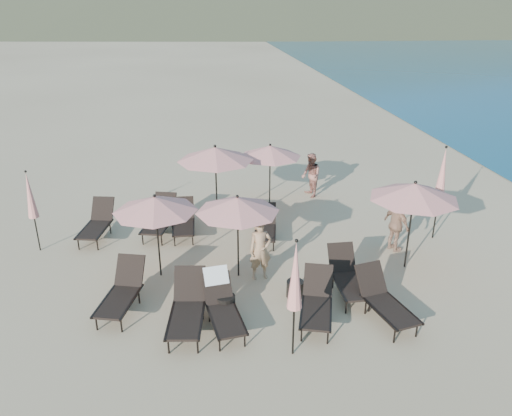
{
  "coord_description": "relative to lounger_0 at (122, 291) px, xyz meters",
  "views": [
    {
      "loc": [
        -2.08,
        -9.35,
        6.61
      ],
      "look_at": [
        -0.42,
        3.5,
        1.1
      ],
      "focal_mm": 35.0,
      "sensor_mm": 36.0,
      "label": 1
    }
  ],
  "objects": [
    {
      "name": "lounger_8",
      "position": [
        1.37,
        3.78,
        -0.03
      ],
      "size": [
        0.66,
        1.65,
        0.94
      ],
      "rotation": [
        0.0,
        0.0,
        -0.02
      ],
      "color": "black",
      "rests_on": "ground"
    },
    {
      "name": "umbrella_open_4",
      "position": [
        4.24,
        5.54,
        1.49
      ],
      "size": [
        2.06,
        2.06,
        2.22
      ],
      "color": "black",
      "rests_on": "ground"
    },
    {
      "name": "ground",
      "position": [
        3.86,
        -0.58,
        -0.48
      ],
      "size": [
        800.0,
        800.0,
        0.0
      ],
      "primitive_type": "plane",
      "color": "#D6BA8C",
      "rests_on": "ground"
    },
    {
      "name": "umbrella_open_0",
      "position": [
        0.77,
        1.42,
        1.5
      ],
      "size": [
        2.07,
        2.07,
        2.23
      ],
      "color": "black",
      "rests_on": "ground"
    },
    {
      "name": "umbrella_closed_0",
      "position": [
        3.54,
        -2.02,
        1.31
      ],
      "size": [
        0.3,
        0.3,
        2.57
      ],
      "color": "black",
      "rests_on": "ground"
    },
    {
      "name": "lounger_1",
      "position": [
        1.46,
        -0.87,
        0.02
      ],
      "size": [
        0.92,
        1.93,
        1.07
      ],
      "rotation": [
        0.0,
        0.0,
        -0.12
      ],
      "color": "black",
      "rests_on": "ground"
    },
    {
      "name": "side_table_1",
      "position": [
        3.99,
        0.01,
        -0.27
      ],
      "size": [
        0.41,
        0.41,
        0.41
      ],
      "primitive_type": "cylinder",
      "color": "black",
      "rests_on": "ground"
    },
    {
      "name": "umbrella_open_2",
      "position": [
        7.17,
        1.04,
        1.67
      ],
      "size": [
        2.25,
        2.25,
        2.43
      ],
      "color": "black",
      "rests_on": "ground"
    },
    {
      "name": "beachgoer_b",
      "position": [
        5.83,
        6.32,
        0.31
      ],
      "size": [
        0.71,
        0.85,
        1.58
      ],
      "primitive_type": "imported",
      "rotation": [
        0.0,
        0.0,
        -1.41
      ],
      "color": "#AC6A58",
      "rests_on": "ground"
    },
    {
      "name": "lounger_7",
      "position": [
        0.66,
        3.97,
        0.01
      ],
      "size": [
        1.1,
        1.9,
        1.03
      ],
      "rotation": [
        0.0,
        0.0,
        -0.25
      ],
      "color": "black",
      "rests_on": "ground"
    },
    {
      "name": "lounger_9",
      "position": [
        3.74,
        3.12,
        -0.05
      ],
      "size": [
        0.87,
        1.66,
        0.91
      ],
      "rotation": [
        0.0,
        0.0,
        -0.17
      ],
      "color": "black",
      "rests_on": "ground"
    },
    {
      "name": "umbrella_closed_2",
      "position": [
        -2.68,
        3.25,
        1.18
      ],
      "size": [
        0.28,
        0.28,
        2.38
      ],
      "color": "black",
      "rests_on": "ground"
    },
    {
      "name": "lounger_5",
      "position": [
        5.76,
        -1.09,
        -0.0
      ],
      "size": [
        1.06,
        1.87,
        1.01
      ],
      "rotation": [
        0.0,
        0.0,
        0.23
      ],
      "color": "black",
      "rests_on": "ground"
    },
    {
      "name": "lounger_4",
      "position": [
        5.26,
        -0.0,
        -0.01
      ],
      "size": [
        0.68,
        1.74,
        1.0
      ],
      "rotation": [
        0.0,
        0.0,
        0.01
      ],
      "color": "black",
      "rests_on": "ground"
    },
    {
      "name": "lounger_0",
      "position": [
        0.0,
        0.0,
        0.0
      ],
      "size": [
        1.1,
        1.88,
        1.02
      ],
      "rotation": [
        0.0,
        0.0,
        -0.26
      ],
      "color": "black",
      "rests_on": "ground"
    },
    {
      "name": "beachgoer_a",
      "position": [
        3.29,
        0.98,
        0.32
      ],
      "size": [
        0.63,
        0.46,
        1.59
      ],
      "primitive_type": "imported",
      "rotation": [
        0.0,
        0.0,
        0.14
      ],
      "color": "#A47D59",
      "rests_on": "ground"
    },
    {
      "name": "lounger_2",
      "position": [
        2.21,
        -0.86,
        0.04
      ],
      "size": [
        0.89,
        1.8,
        1.07
      ],
      "rotation": [
        0.0,
        0.0,
        0.16
      ],
      "color": "black",
      "rests_on": "ground"
    },
    {
      "name": "umbrella_closed_1",
      "position": [
        8.68,
        2.57,
        1.49
      ],
      "size": [
        0.33,
        0.33,
        2.83
      ],
      "color": "black",
      "rests_on": "ground"
    },
    {
      "name": "lounger_6",
      "position": [
        -1.17,
        3.89,
        -0.01
      ],
      "size": [
        0.99,
        1.84,
        1.0
      ],
      "rotation": [
        0.0,
        0.0,
        -0.19
      ],
      "color": "black",
      "rests_on": "ground"
    },
    {
      "name": "lounger_3",
      "position": [
        4.27,
        -0.96,
        -0.01
      ],
      "size": [
        1.11,
        1.84,
        1.0
      ],
      "rotation": [
        0.0,
        0.0,
        -0.28
      ],
      "color": "black",
      "rests_on": "ground"
    },
    {
      "name": "side_table_0",
      "position": [
        2.31,
        -0.49,
        -0.24
      ],
      "size": [
        0.44,
        0.44,
        0.47
      ],
      "primitive_type": "cylinder",
      "color": "black",
      "rests_on": "ground"
    },
    {
      "name": "beachgoer_c",
      "position": [
        7.24,
        1.98,
        0.32
      ],
      "size": [
        0.68,
        1.0,
        1.59
      ],
      "primitive_type": "imported",
      "rotation": [
        0.0,
        0.0,
        1.91
      ],
      "color": "tan",
      "rests_on": "ground"
    },
    {
      "name": "umbrella_open_3",
      "position": [
        2.41,
        4.6,
        1.75
      ],
      "size": [
        2.34,
        2.34,
        2.51
      ],
      "color": "black",
      "rests_on": "ground"
    },
    {
      "name": "umbrella_open_1",
      "position": [
        2.75,
        1.14,
        1.49
      ],
      "size": [
        2.07,
        2.07,
        2.23
      ],
      "color": "black",
      "rests_on": "ground"
    }
  ]
}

